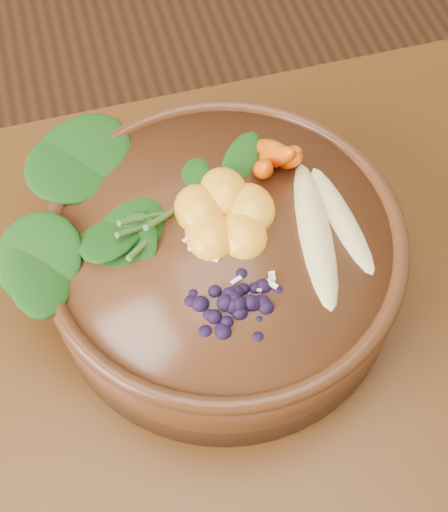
{
  "coord_description": "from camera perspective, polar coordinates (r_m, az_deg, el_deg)",
  "views": [
    {
      "loc": [
        0.07,
        -0.16,
        1.38
      ],
      "look_at": [
        0.16,
        0.18,
        0.8
      ],
      "focal_mm": 50.0,
      "sensor_mm": 36.0,
      "label": 1
    }
  ],
  "objects": [
    {
      "name": "coconut_flakes",
      "position": [
        0.63,
        0.34,
        0.12
      ],
      "size": [
        0.12,
        0.1,
        0.01
      ],
      "primitive_type": null,
      "rotation": [
        0.0,
        0.0,
        -0.2
      ],
      "color": "white",
      "rests_on": "stoneware_bowl"
    },
    {
      "name": "stoneware_bowl",
      "position": [
        0.68,
        0.0,
        -0.44
      ],
      "size": [
        0.39,
        0.39,
        0.09
      ],
      "primitive_type": "cylinder",
      "rotation": [
        0.0,
        0.0,
        -0.2
      ],
      "color": "#4B2713",
      "rests_on": "dining_table"
    },
    {
      "name": "carrot_cluster",
      "position": [
        0.67,
        4.71,
        10.51
      ],
      "size": [
        0.08,
        0.08,
        0.09
      ],
      "primitive_type": null,
      "rotation": [
        0.0,
        0.0,
        -0.2
      ],
      "color": "#F85504",
      "rests_on": "stoneware_bowl"
    },
    {
      "name": "blueberry_pile",
      "position": [
        0.59,
        0.77,
        -2.73
      ],
      "size": [
        0.17,
        0.14,
        0.05
      ],
      "primitive_type": null,
      "rotation": [
        0.0,
        0.0,
        -0.2
      ],
      "color": "black",
      "rests_on": "stoneware_bowl"
    },
    {
      "name": "banana_halves",
      "position": [
        0.64,
        8.53,
        3.19
      ],
      "size": [
        0.08,
        0.18,
        0.03
      ],
      "rotation": [
        0.0,
        0.0,
        -0.2
      ],
      "color": "#E0CC84",
      "rests_on": "stoneware_bowl"
    },
    {
      "name": "mandarin_cluster",
      "position": [
        0.64,
        0.09,
        4.08
      ],
      "size": [
        0.12,
        0.12,
        0.04
      ],
      "primitive_type": null,
      "rotation": [
        0.0,
        0.0,
        -0.2
      ],
      "color": "#FFA51E",
      "rests_on": "stoneware_bowl"
    },
    {
      "name": "kale_heap",
      "position": [
        0.67,
        -4.88,
        7.54
      ],
      "size": [
        0.25,
        0.24,
        0.05
      ],
      "primitive_type": null,
      "rotation": [
        0.0,
        0.0,
        -0.2
      ],
      "color": "#194D12",
      "rests_on": "stoneware_bowl"
    }
  ]
}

